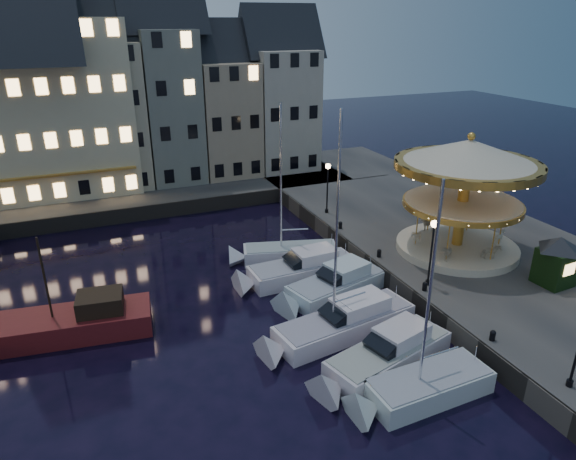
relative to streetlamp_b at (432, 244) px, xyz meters
name	(u,v)px	position (x,y,z in m)	size (l,w,h in m)	color
ground	(328,338)	(-7.20, -1.00, -4.02)	(160.00, 160.00, 0.00)	black
quay_east	(460,245)	(6.80, 5.00, -3.37)	(16.00, 56.00, 1.30)	#474442
quay_north	(120,195)	(-15.20, 27.00, -3.37)	(44.00, 12.00, 1.30)	#474442
quaywall_e	(367,264)	(-1.20, 5.00, -3.37)	(0.15, 44.00, 1.30)	#47423A
quaywall_n	(151,212)	(-13.20, 21.00, -3.37)	(48.00, 0.15, 1.30)	#47423A
streetlamp_b	(432,244)	(0.00, 0.00, 0.00)	(0.44, 0.44, 4.17)	black
streetlamp_c	(328,181)	(0.00, 13.50, 0.00)	(0.44, 0.44, 4.17)	black
streetlamp_d	(495,187)	(11.30, 7.00, 0.00)	(0.44, 0.44, 4.17)	black
bollard_a	(493,335)	(-0.60, -6.00, -2.41)	(0.30, 0.30, 0.57)	black
bollard_b	(425,286)	(-0.60, -0.50, -2.41)	(0.30, 0.30, 0.57)	black
bollard_c	(379,253)	(-0.60, 4.50, -2.41)	(0.30, 0.30, 0.57)	black
bollard_d	(340,225)	(-0.60, 10.00, -2.41)	(0.30, 0.30, 0.57)	black
townhouse_nb	(35,115)	(-21.25, 29.00, 4.26)	(6.16, 8.00, 13.80)	slate
townhouse_nc	(106,105)	(-15.20, 29.00, 4.76)	(6.82, 8.00, 14.80)	tan
townhouse_nd	(168,96)	(-9.45, 29.00, 5.26)	(5.50, 8.00, 15.80)	slate
townhouse_ne	(224,108)	(-4.00, 29.00, 3.76)	(6.16, 8.00, 12.80)	gray
townhouse_nf	(279,100)	(2.05, 29.00, 4.26)	(6.82, 8.00, 13.80)	#A89F8E
hotel_corner	(33,97)	(-21.20, 29.00, 5.76)	(17.60, 9.00, 16.80)	beige
motorboat_a	(418,390)	(-5.61, -6.94, -3.48)	(7.00, 2.49, 11.64)	silver
motorboat_b	(383,358)	(-5.86, -4.38, -3.38)	(8.06, 4.22, 2.15)	silver
motorboat_c	(339,325)	(-6.50, -0.96, -3.34)	(9.27, 3.66, 12.25)	silver
motorboat_d	(332,287)	(-4.86, 3.03, -3.38)	(7.70, 4.30, 2.15)	silver
motorboat_e	(298,271)	(-5.96, 5.94, -3.37)	(8.33, 2.69, 2.15)	silver
motorboat_f	(282,254)	(-5.82, 8.92, -3.49)	(7.70, 3.84, 10.25)	silver
red_fishing_boat	(78,323)	(-19.69, 4.72, -3.31)	(8.47, 3.85, 6.15)	maroon
carousel	(466,175)	(4.89, 3.32, 2.70)	(9.39, 9.39, 8.22)	beige
ticket_kiosk	(558,253)	(7.04, -2.79, -0.65)	(2.97, 2.97, 3.48)	black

